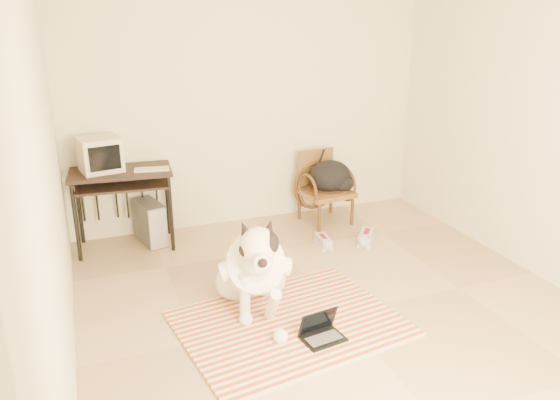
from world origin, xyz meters
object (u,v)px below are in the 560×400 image
dog (254,269)px  rattan_chair (324,187)px  backpack (332,177)px  crt_monitor (100,154)px  laptop (321,331)px  pc_tower (150,222)px  computer_desk (121,182)px

dog → rattan_chair: 2.07m
backpack → crt_monitor: bearing=176.0°
crt_monitor → laptop: bearing=-59.8°
crt_monitor → backpack: crt_monitor is taller
laptop → pc_tower: 2.44m
dog → computer_desk: bearing=117.5°
dog → computer_desk: dog is taller
pc_tower → backpack: bearing=-4.2°
computer_desk → rattan_chair: 2.21m
dog → crt_monitor: size_ratio=2.89×
computer_desk → backpack: (2.25, -0.11, -0.17)m
rattan_chair → backpack: bearing=-45.7°
crt_monitor → rattan_chair: size_ratio=0.54×
pc_tower → backpack: (2.01, -0.15, 0.31)m
laptop → computer_desk: bearing=117.5°
dog → pc_tower: size_ratio=2.48×
laptop → rattan_chair: rattan_chair is taller
rattan_chair → dog: bearing=-130.6°
dog → laptop: dog is taller
rattan_chair → computer_desk: bearing=178.9°
crt_monitor → pc_tower: 0.87m
computer_desk → rattan_chair: size_ratio=1.28×
pc_tower → backpack: backpack is taller
dog → rattan_chair: size_ratio=1.57×
dog → backpack: dog is taller
rattan_chair → backpack: rattan_chair is taller
pc_tower → rattan_chair: rattan_chair is taller
dog → backpack: 2.07m
dog → crt_monitor: bearing=121.1°
laptop → pc_tower: bearing=112.0°
dog → backpack: bearing=46.8°
dog → backpack: (1.41, 1.50, 0.18)m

